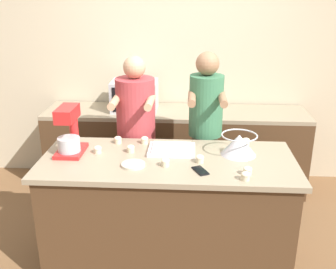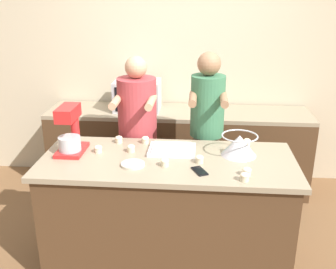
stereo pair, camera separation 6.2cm
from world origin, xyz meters
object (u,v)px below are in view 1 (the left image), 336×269
Objects in this scene: baking_tray at (172,149)px; cupcake_8 at (118,140)px; person_right at (205,137)px; mixing_bowl at (239,144)px; cupcake_6 at (245,176)px; person_left at (137,140)px; cupcake_2 at (165,162)px; cupcake_5 at (131,149)px; cupcake_0 at (246,141)px; microwave_oven at (135,96)px; cupcake_7 at (98,149)px; cupcake_4 at (248,171)px; cupcake_3 at (145,140)px; stand_mixer at (69,133)px; cell_phone at (200,171)px; small_plate at (133,165)px; cupcake_1 at (200,159)px.

cupcake_8 reaches higher than baking_tray.
person_right reaches higher than cupcake_8.
cupcake_6 is (0.00, -0.43, -0.06)m from mixing_bowl.
cupcake_2 is at bearing -66.82° from person_left.
mixing_bowl is 4.55× the size of cupcake_2.
person_left is 26.07× the size of cupcake_5.
microwave_oven is at bearing 136.40° from cupcake_0.
cupcake_7 is (-1.09, 0.39, 0.00)m from cupcake_6.
cupcake_7 is (-0.23, -0.53, 0.12)m from person_left.
cupcake_5 is at bearing 158.51° from cupcake_4.
cupcake_3 is 0.22m from cupcake_8.
person_left is 0.74m from stand_mixer.
mixing_bowl is at bearing 47.02° from cell_phone.
cupcake_6 is (-0.02, -0.08, 0.00)m from cupcake_4.
cupcake_4 reaches higher than small_plate.
cell_phone is (1.00, -0.27, -0.16)m from stand_mixer.
microwave_oven reaches higher than small_plate.
mixing_bowl is at bearing -63.48° from person_right.
microwave_oven is at bearing 96.55° from cupcake_5.
cupcake_5 reaches higher than small_plate.
cupcake_0 is at bearing 1.50° from cupcake_8.
cupcake_1 is 1.00× the size of cupcake_2.
microwave_oven is 7.85× the size of cupcake_1.
microwave_oven is 2.75× the size of small_plate.
person_left is at bearing -81.02° from microwave_oven.
cupcake_8 is at bearing -109.28° from person_left.
cupcake_8 is (-0.45, 0.14, 0.01)m from baking_tray.
cupcake_2 is (-0.55, -0.25, -0.06)m from mixing_bowl.
cupcake_8 is at bearing -178.50° from cupcake_0.
cupcake_3 is (-0.45, 0.35, 0.00)m from cupcake_1.
cell_phone is 2.63× the size of cupcake_6.
small_plate is at bearing -66.11° from cupcake_8.
cupcake_3 is 1.00× the size of cupcake_4.
cupcake_8 is (0.33, 0.23, -0.13)m from stand_mixer.
cupcake_2 is (0.31, -0.73, 0.12)m from person_left.
small_plate is at bearing -82.35° from microwave_oven.
cupcake_7 is at bearing -118.69° from cupcake_8.
person_left is at bearing 133.28° from cupcake_6.
cupcake_4 is at bearing -5.34° from cell_phone.
cupcake_0 and cupcake_1 have the same top height.
microwave_oven is 7.85× the size of cupcake_7.
microwave_oven is at bearing 120.78° from cupcake_6.
cupcake_4 is 1.00× the size of cupcake_7.
mixing_bowl is at bearing 0.62° from cupcake_5.
cupcake_1 is 1.00× the size of cupcake_8.
cupcake_1 is at bearing -38.01° from cupcake_3.
cupcake_8 is (-1.00, 0.52, 0.00)m from cupcake_4.
cell_phone is (0.68, -1.53, -0.12)m from microwave_oven.
cupcake_5 is (0.46, 0.04, -0.13)m from stand_mixer.
cupcake_3 is at bearing 2.15° from cupcake_8.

